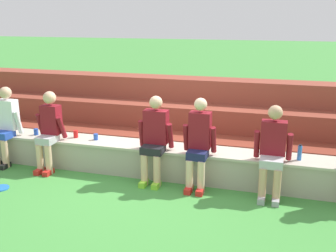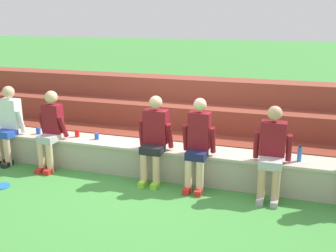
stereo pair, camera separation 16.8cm
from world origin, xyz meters
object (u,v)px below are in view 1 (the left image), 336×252
object	(u,v)px
person_far_right	(273,150)
plastic_cup_middle	(76,134)
person_left_of_center	(49,129)
person_right_of_center	(199,142)
plastic_cup_left_end	(96,137)
water_bottle_mid_left	(300,153)
plastic_cup_right_end	(36,132)
person_center	(155,137)
person_far_left	(5,124)
frisbee	(0,188)

from	to	relation	value
person_far_right	plastic_cup_middle	world-z (taller)	person_far_right
person_left_of_center	plastic_cup_middle	world-z (taller)	person_left_of_center
person_right_of_center	plastic_cup_left_end	world-z (taller)	person_right_of_center
water_bottle_mid_left	plastic_cup_middle	size ratio (longest dim) A/B	1.87
person_far_right	plastic_cup_right_end	size ratio (longest dim) A/B	11.88
person_center	plastic_cup_left_end	xyz separation A→B (m)	(-1.14, 0.26, -0.17)
plastic_cup_right_end	person_center	bearing A→B (deg)	-5.64
water_bottle_mid_left	person_far_right	bearing A→B (deg)	-146.97
person_far_left	person_right_of_center	bearing A→B (deg)	-0.92
frisbee	plastic_cup_middle	bearing A→B (deg)	63.65
person_left_of_center	plastic_cup_left_end	bearing A→B (deg)	21.98
person_far_right	water_bottle_mid_left	world-z (taller)	person_far_right
water_bottle_mid_left	plastic_cup_left_end	world-z (taller)	water_bottle_mid_left
person_center	water_bottle_mid_left	world-z (taller)	person_center
person_left_of_center	person_right_of_center	bearing A→B (deg)	-0.33
water_bottle_mid_left	plastic_cup_right_end	distance (m)	4.43
person_center	water_bottle_mid_left	size ratio (longest dim) A/B	5.73
person_far_left	person_far_right	world-z (taller)	person_far_left
person_left_of_center	plastic_cup_right_end	xyz separation A→B (m)	(-0.43, 0.25, -0.15)
person_right_of_center	water_bottle_mid_left	xyz separation A→B (m)	(1.44, 0.26, -0.11)
person_center	plastic_cup_right_end	bearing A→B (deg)	174.36
person_center	person_far_left	bearing A→B (deg)	179.64
plastic_cup_middle	person_right_of_center	bearing A→B (deg)	-8.23
person_right_of_center	person_far_right	distance (m)	1.06
person_left_of_center	person_far_right	distance (m)	3.62
person_center	person_right_of_center	distance (m)	0.71
person_far_left	person_far_right	distance (m)	4.50
person_left_of_center	plastic_cup_right_end	distance (m)	0.52
person_center	frisbee	bearing A→B (deg)	-155.89
plastic_cup_middle	plastic_cup_left_end	world-z (taller)	plastic_cup_middle
water_bottle_mid_left	person_far_left	bearing A→B (deg)	-177.60
person_right_of_center	plastic_cup_middle	size ratio (longest dim) A/B	10.84
person_right_of_center	person_left_of_center	bearing A→B (deg)	179.67
person_center	frisbee	size ratio (longest dim) A/B	5.33
person_left_of_center	plastic_cup_middle	bearing A→B (deg)	44.25
plastic_cup_middle	plastic_cup_right_end	world-z (taller)	plastic_cup_middle
person_right_of_center	plastic_cup_right_end	size ratio (longest dim) A/B	12.33
person_far_left	water_bottle_mid_left	bearing A→B (deg)	2.40
plastic_cup_left_end	plastic_cup_right_end	size ratio (longest dim) A/B	0.94
water_bottle_mid_left	plastic_cup_left_end	xyz separation A→B (m)	(-3.28, 0.04, -0.06)
person_right_of_center	person_far_right	xyz separation A→B (m)	(1.06, 0.01, -0.02)
person_right_of_center	plastic_cup_left_end	bearing A→B (deg)	170.73
person_left_of_center	plastic_cup_left_end	world-z (taller)	person_left_of_center
person_right_of_center	frisbee	xyz separation A→B (m)	(-2.85, -0.92, -0.71)
person_far_left	person_left_of_center	size ratio (longest dim) A/B	1.02
person_far_left	water_bottle_mid_left	distance (m)	4.89
person_far_right	plastic_cup_middle	bearing A→B (deg)	174.65
plastic_cup_left_end	frisbee	world-z (taller)	plastic_cup_left_end
person_far_left	person_right_of_center	size ratio (longest dim) A/B	0.99
person_center	person_far_right	bearing A→B (deg)	-0.77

